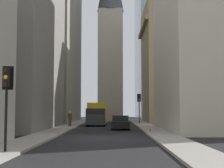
# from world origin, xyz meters

# --- Properties ---
(ground_plane) EXTENTS (135.00, 135.00, 0.00)m
(ground_plane) POSITION_xyz_m (0.00, 0.00, 0.00)
(ground_plane) COLOR black
(sidewalk_right) EXTENTS (90.00, 2.20, 0.14)m
(sidewalk_right) POSITION_xyz_m (0.00, 4.50, 0.07)
(sidewalk_right) COLOR gray
(sidewalk_right) RESTS_ON ground_plane
(sidewalk_left) EXTENTS (90.00, 2.20, 0.14)m
(sidewalk_left) POSITION_xyz_m (0.00, -4.50, 0.07)
(sidewalk_left) COLOR gray
(sidewalk_left) RESTS_ON ground_plane
(building_left_midfar) EXTENTS (16.19, 10.00, 21.05)m
(building_left_midfar) POSITION_xyz_m (8.73, -10.60, 10.52)
(building_left_midfar) COLOR beige
(building_left_midfar) RESTS_ON ground_plane
(building_left_far) EXTENTS (13.74, 10.50, 18.39)m
(building_left_far) POSITION_xyz_m (29.18, -10.59, 9.21)
(building_left_far) COLOR #9E8966
(building_left_far) RESTS_ON ground_plane
(building_right_midfar) EXTENTS (16.35, 10.00, 20.26)m
(building_right_midfar) POSITION_xyz_m (10.25, 10.60, 10.13)
(building_right_midfar) COLOR gray
(building_right_midfar) RESTS_ON ground_plane
(building_right_far) EXTENTS (19.37, 10.50, 29.93)m
(building_right_far) POSITION_xyz_m (30.35, 10.59, 14.98)
(building_right_far) COLOR gray
(building_right_far) RESTS_ON ground_plane
(church_spire) EXTENTS (4.66, 4.66, 31.43)m
(church_spire) POSITION_xyz_m (34.05, -0.09, 16.44)
(church_spire) COLOR beige
(church_spire) RESTS_ON ground_plane
(delivery_truck) EXTENTS (6.46, 2.25, 2.84)m
(delivery_truck) POSITION_xyz_m (18.00, 1.40, 1.46)
(delivery_truck) COLOR yellow
(delivery_truck) RESTS_ON ground_plane
(sedan_black) EXTENTS (4.30, 1.78, 1.42)m
(sedan_black) POSITION_xyz_m (10.14, -1.40, 0.66)
(sedan_black) COLOR black
(sedan_black) RESTS_ON ground_plane
(traffic_light_foreground) EXTENTS (0.43, 0.52, 3.90)m
(traffic_light_foreground) POSITION_xyz_m (-8.78, 4.10, 3.00)
(traffic_light_foreground) COLOR black
(traffic_light_foreground) RESTS_ON sidewalk_right
(traffic_light_midblock) EXTENTS (0.43, 0.52, 4.05)m
(traffic_light_midblock) POSITION_xyz_m (22.81, -4.24, 3.12)
(traffic_light_midblock) COLOR black
(traffic_light_midblock) RESTS_ON sidewalk_left
(pedestrian) EXTENTS (0.26, 0.44, 1.71)m
(pedestrian) POSITION_xyz_m (13.27, 4.12, 1.07)
(pedestrian) COLOR #473D33
(pedestrian) RESTS_ON sidewalk_right
(discarded_bottle) EXTENTS (0.07, 0.07, 0.27)m
(discarded_bottle) POSITION_xyz_m (4.92, -3.87, 0.25)
(discarded_bottle) COLOR brown
(discarded_bottle) RESTS_ON sidewalk_left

